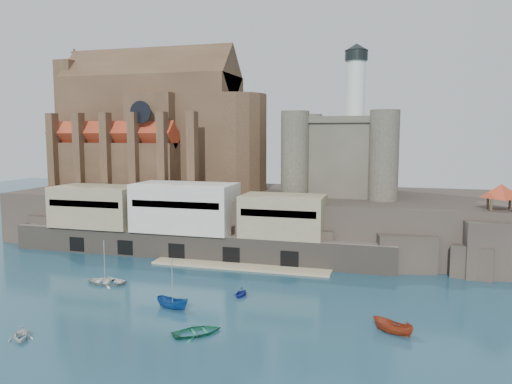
{
  "coord_description": "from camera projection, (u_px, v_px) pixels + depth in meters",
  "views": [
    {
      "loc": [
        26.47,
        -58.06,
        21.74
      ],
      "look_at": [
        0.77,
        32.0,
        10.87
      ],
      "focal_mm": 35.0,
      "sensor_mm": 36.0,
      "label": 1
    }
  ],
  "objects": [
    {
      "name": "ground",
      "position": [
        183.0,
        301.0,
        65.18
      ],
      "size": [
        300.0,
        300.0,
        0.0
      ],
      "primitive_type": "plane",
      "color": "#173C4E",
      "rests_on": "ground"
    },
    {
      "name": "boat_1",
      "position": [
        21.0,
        339.0,
        53.16
      ],
      "size": [
        3.4,
        3.06,
        3.36
      ],
      "primitive_type": "imported",
      "rotation": [
        0.0,
        0.0,
        0.57
      ],
      "color": "silver",
      "rests_on": "ground"
    },
    {
      "name": "quay",
      "position": [
        184.0,
        222.0,
        89.3
      ],
      "size": [
        70.0,
        12.0,
        13.05
      ],
      "color": "#645B50",
      "rests_on": "ground"
    },
    {
      "name": "boat_2",
      "position": [
        173.0,
        308.0,
        62.62
      ],
      "size": [
        2.16,
        2.13,
        4.71
      ],
      "primitive_type": "imported",
      "rotation": [
        0.0,
        0.0,
        1.35
      ],
      "color": "navy",
      "rests_on": "ground"
    },
    {
      "name": "boat_5",
      "position": [
        392.0,
        333.0,
        54.79
      ],
      "size": [
        2.38,
        2.35,
        4.7
      ],
      "primitive_type": "imported",
      "rotation": [
        0.0,
        0.0,
        4.29
      ],
      "color": "maroon",
      "rests_on": "ground"
    },
    {
      "name": "church",
      "position": [
        159.0,
        132.0,
        109.19
      ],
      "size": [
        47.0,
        25.93,
        30.51
      ],
      "color": "#473221",
      "rests_on": "promontory"
    },
    {
      "name": "promontory",
      "position": [
        261.0,
        217.0,
        102.28
      ],
      "size": [
        100.0,
        36.0,
        10.0
      ],
      "color": "#2C2521",
      "rests_on": "ground"
    },
    {
      "name": "rock_outcrop",
      "position": [
        498.0,
        248.0,
        77.96
      ],
      "size": [
        14.5,
        10.5,
        8.7
      ],
      "color": "#2C2521",
      "rests_on": "ground"
    },
    {
      "name": "castle_keep",
      "position": [
        343.0,
        152.0,
        97.93
      ],
      "size": [
        21.2,
        21.2,
        29.3
      ],
      "color": "#4A473A",
      "rests_on": "promontory"
    },
    {
      "name": "pavilion",
      "position": [
        501.0,
        193.0,
        77.11
      ],
      "size": [
        6.4,
        6.4,
        5.4
      ],
      "color": "#473221",
      "rests_on": "rock_outcrop"
    },
    {
      "name": "boat_6",
      "position": [
        105.0,
        283.0,
        73.03
      ],
      "size": [
        1.28,
        4.31,
        6.01
      ],
      "primitive_type": "imported",
      "rotation": [
        0.0,
        0.0,
        4.72
      ],
      "color": "silver",
      "rests_on": "ground"
    },
    {
      "name": "boat_3",
      "position": [
        198.0,
        334.0,
        54.57
      ],
      "size": [
        3.47,
        3.7,
        5.51
      ],
      "primitive_type": "imported",
      "rotation": [
        0.0,
        0.0,
        2.3
      ],
      "color": "#217956",
      "rests_on": "ground"
    },
    {
      "name": "boat_7",
      "position": [
        241.0,
        296.0,
        67.34
      ],
      "size": [
        2.78,
        1.96,
        2.97
      ],
      "primitive_type": "imported",
      "rotation": [
        0.0,
        0.0,
        6.12
      ],
      "color": "navy",
      "rests_on": "ground"
    }
  ]
}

